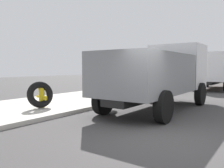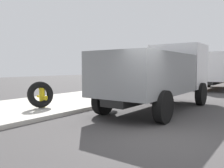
% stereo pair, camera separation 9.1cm
% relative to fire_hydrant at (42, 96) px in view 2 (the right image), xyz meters
% --- Properties ---
extents(ground_plane, '(80.00, 80.00, 0.00)m').
position_rel_fire_hydrant_xyz_m(ground_plane, '(-0.52, -5.61, -0.65)').
color(ground_plane, '#423F3F').
extents(sidewalk_curb, '(36.00, 5.00, 0.15)m').
position_rel_fire_hydrant_xyz_m(sidewalk_curb, '(-0.52, 0.89, -0.57)').
color(sidewalk_curb, '#BCB7AD').
rests_on(sidewalk_curb, ground).
extents(fire_hydrant, '(0.27, 0.61, 0.93)m').
position_rel_fire_hydrant_xyz_m(fire_hydrant, '(0.00, 0.00, 0.00)').
color(fire_hydrant, yellow).
rests_on(fire_hydrant, sidewalk_curb).
extents(loose_tire, '(1.19, 0.75, 1.13)m').
position_rel_fire_hydrant_xyz_m(loose_tire, '(-0.16, -0.10, 0.07)').
color(loose_tire, black).
rests_on(loose_tire, sidewalk_curb).
extents(stop_sign, '(0.76, 0.08, 2.37)m').
position_rel_fire_hydrant_xyz_m(stop_sign, '(3.33, -0.92, 1.16)').
color(stop_sign, gray).
rests_on(stop_sign, sidewalk_curb).
extents(dump_truck_gray, '(7.01, 2.81, 3.00)m').
position_rel_fire_hydrant_xyz_m(dump_truck_gray, '(3.36, -3.86, 0.97)').
color(dump_truck_gray, slate).
rests_on(dump_truck_gray, ground).
extents(dump_truck_orange, '(7.01, 2.83, 3.00)m').
position_rel_fire_hydrant_xyz_m(dump_truck_orange, '(14.99, -3.88, 0.97)').
color(dump_truck_orange, orange).
rests_on(dump_truck_orange, ground).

